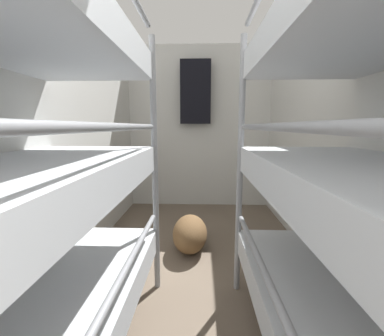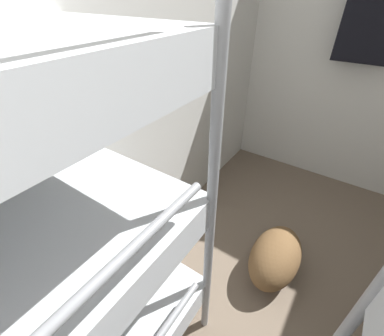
# 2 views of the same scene
# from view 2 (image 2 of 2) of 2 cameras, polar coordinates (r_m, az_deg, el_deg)

# --- Properties ---
(wall_left) EXTENTS (0.06, 4.58, 2.42)m
(wall_left) POSITION_cam_2_polar(r_m,az_deg,el_deg) (1.44, -25.81, 7.56)
(wall_left) COLOR silver
(wall_left) RESTS_ON ground_plane
(wall_back) EXTENTS (2.25, 0.06, 2.42)m
(wall_back) POSITION_cam_2_polar(r_m,az_deg,el_deg) (2.93, 34.05, 18.15)
(wall_back) COLOR silver
(wall_back) RESTS_ON ground_plane
(duffel_bag) EXTENTS (0.34, 0.57, 0.34)m
(duffel_bag) POSITION_cam_2_polar(r_m,az_deg,el_deg) (2.09, 18.00, -18.25)
(duffel_bag) COLOR brown
(duffel_bag) RESTS_ON ground_plane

